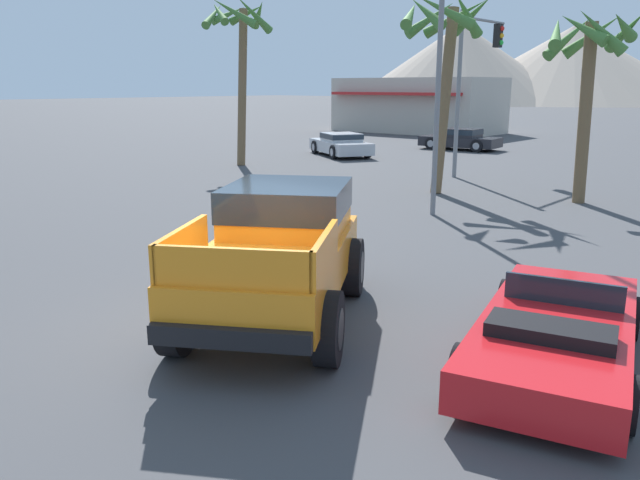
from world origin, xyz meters
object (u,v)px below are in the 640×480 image
(orange_pickup_truck, at_px, (280,244))
(palm_tree_tall, at_px, (239,40))
(palm_tree_short, at_px, (444,42))
(palm_tree_leaning, at_px, (589,57))
(parked_car_dark, at_px, (461,139))
(red_convertible_car, at_px, (556,334))
(street_lamp_post, at_px, (441,11))
(parked_car_silver, at_px, (341,144))
(traffic_light_main, at_px, (476,64))

(orange_pickup_truck, xyz_separation_m, palm_tree_tall, (-14.43, 12.11, 4.24))
(palm_tree_short, bearing_deg, palm_tree_tall, 176.51)
(palm_tree_tall, xyz_separation_m, palm_tree_leaning, (14.44, 0.56, -1.09))
(parked_car_dark, xyz_separation_m, palm_tree_tall, (-3.88, -12.61, 4.75))
(palm_tree_tall, distance_m, palm_tree_leaning, 14.49)
(red_convertible_car, xyz_separation_m, palm_tree_leaning, (-3.89, 11.71, 3.84))
(parked_car_dark, xyz_separation_m, street_lamp_post, (8.29, -16.52, 4.71))
(parked_car_silver, distance_m, parked_car_dark, 7.40)
(street_lamp_post, height_order, palm_tree_short, street_lamp_post)
(parked_car_dark, xyz_separation_m, traffic_light_main, (5.11, -8.44, 3.66))
(palm_tree_tall, bearing_deg, traffic_light_main, 24.91)
(traffic_light_main, bearing_deg, red_convertible_car, -148.59)
(red_convertible_car, relative_size, parked_car_silver, 0.98)
(palm_tree_leaning, bearing_deg, palm_tree_short, -163.69)
(street_lamp_post, bearing_deg, orange_pickup_truck, -74.58)
(parked_car_dark, relative_size, palm_tree_short, 0.71)
(orange_pickup_truck, distance_m, street_lamp_post, 9.49)
(parked_car_silver, bearing_deg, palm_tree_leaning, -82.10)
(parked_car_silver, bearing_deg, red_convertible_car, -105.03)
(orange_pickup_truck, xyz_separation_m, parked_car_silver, (-13.56, 17.96, -0.51))
(parked_car_silver, xyz_separation_m, palm_tree_leaning, (13.57, -5.29, 3.66))
(parked_car_dark, bearing_deg, palm_tree_tall, 156.69)
(red_convertible_car, relative_size, palm_tree_tall, 0.66)
(street_lamp_post, bearing_deg, parked_car_silver, 139.17)
(parked_car_silver, relative_size, palm_tree_leaning, 0.84)
(traffic_light_main, bearing_deg, street_lamp_post, -158.50)
(palm_tree_tall, xyz_separation_m, palm_tree_short, (10.36, -0.63, -0.58))
(parked_car_dark, bearing_deg, palm_tree_short, -160.15)
(orange_pickup_truck, distance_m, palm_tree_tall, 19.31)
(red_convertible_car, bearing_deg, palm_tree_leaning, 93.95)
(traffic_light_main, bearing_deg, parked_car_dark, 31.17)
(parked_car_dark, relative_size, palm_tree_tall, 0.63)
(orange_pickup_truck, height_order, parked_car_silver, orange_pickup_truck)
(orange_pickup_truck, xyz_separation_m, traffic_light_main, (-5.44, 16.28, 3.14))
(palm_tree_short, distance_m, palm_tree_leaning, 4.29)
(palm_tree_tall, height_order, palm_tree_leaning, palm_tree_tall)
(parked_car_silver, height_order, palm_tree_leaning, palm_tree_leaning)
(red_convertible_car, height_order, parked_car_silver, parked_car_silver)
(orange_pickup_truck, distance_m, red_convertible_car, 4.09)
(parked_car_dark, bearing_deg, traffic_light_main, -155.05)
(orange_pickup_truck, height_order, red_convertible_car, orange_pickup_truck)
(traffic_light_main, height_order, palm_tree_short, palm_tree_short)
(orange_pickup_truck, height_order, street_lamp_post, street_lamp_post)
(palm_tree_short, relative_size, palm_tree_leaning, 1.11)
(red_convertible_car, relative_size, palm_tree_leaning, 0.83)
(traffic_light_main, distance_m, palm_tree_tall, 9.96)
(palm_tree_short, bearing_deg, red_convertible_car, -52.80)
(parked_car_dark, bearing_deg, orange_pickup_truck, -163.11)
(red_convertible_car, xyz_separation_m, palm_tree_short, (-7.98, 10.51, 4.35))
(orange_pickup_truck, bearing_deg, traffic_light_main, 76.47)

